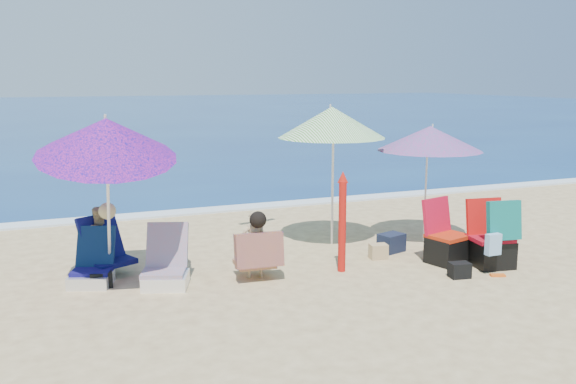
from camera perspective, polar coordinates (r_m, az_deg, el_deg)
name	(u,v)px	position (r m, az deg, el deg)	size (l,w,h in m)	color
ground	(338,287)	(8.15, 4.63, -8.69)	(120.00, 120.00, 0.00)	#D8BC84
sea	(86,112)	(52.06, -18.13, 7.02)	(120.00, 80.00, 0.12)	navy
foam	(227,209)	(12.75, -5.61, -1.55)	(120.00, 0.50, 0.04)	white
umbrella_turquoise	(430,138)	(10.26, 12.95, 4.83)	(1.74, 1.74, 1.94)	silver
umbrella_striped	(332,122)	(9.79, 4.06, 6.42)	(1.73, 1.73, 2.26)	white
umbrella_blue	(106,138)	(7.94, -16.41, 4.82)	(1.76, 1.83, 2.38)	white
furled_umbrella	(342,217)	(8.59, 5.03, -2.32)	(0.17, 0.20, 1.41)	red
chair_navy	(93,270)	(8.58, -17.57, -6.84)	(0.71, 0.80, 0.71)	#100D4B
chair_rainbow	(166,270)	(8.27, -11.21, -7.07)	(0.75, 0.83, 0.78)	#E77051
camp_chair_left	(446,244)	(9.35, 14.35, -4.67)	(0.66, 0.66, 0.93)	#B8270D
camp_chair_right	(493,242)	(9.29, 18.36, -4.44)	(0.67, 0.73, 1.01)	#A00B1B
person_center	(256,246)	(8.30, -2.96, -5.00)	(0.66, 0.60, 0.94)	tan
person_left	(103,240)	(8.90, -16.72, -4.25)	(0.79, 0.80, 1.04)	tan
bag_black_a	(101,279)	(8.43, -16.85, -7.72)	(0.28, 0.21, 0.20)	black
bag_tan	(378,251)	(9.39, 8.33, -5.44)	(0.28, 0.22, 0.22)	tan
bag_navy_b	(391,243)	(9.79, 9.51, -4.63)	(0.44, 0.38, 0.28)	#171D32
bag_black_b	(460,270)	(8.76, 15.54, -6.96)	(0.30, 0.23, 0.21)	black
orange_item	(498,275)	(8.99, 18.76, -7.28)	(0.22, 0.16, 0.03)	orange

